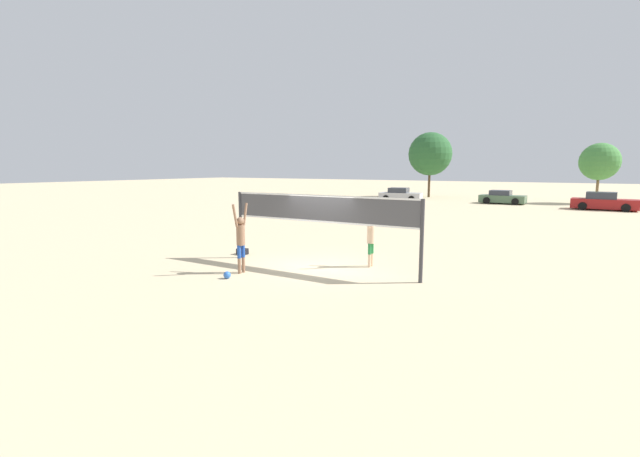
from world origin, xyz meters
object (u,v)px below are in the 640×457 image
(parked_car_mid, at_px, (502,198))
(volleyball, at_px, (227,275))
(player_spiker, at_px, (241,236))
(tree_left_cluster, at_px, (430,154))
(volleyball_net, at_px, (320,216))
(gear_bag, at_px, (242,251))
(parked_car_far, at_px, (400,195))
(parked_car_near, at_px, (604,202))
(tree_right_cluster, at_px, (600,162))
(player_blocker, at_px, (371,236))

(parked_car_mid, bearing_deg, volleyball, -92.98)
(player_spiker, bearing_deg, tree_left_cluster, 8.06)
(volleyball_net, bearing_deg, gear_bag, 172.87)
(parked_car_far, bearing_deg, player_spiker, -85.80)
(gear_bag, distance_m, parked_car_far, 29.78)
(gear_bag, relative_size, parked_car_near, 0.08)
(gear_bag, xyz_separation_m, parked_car_far, (-4.31, 29.46, 0.51))
(gear_bag, relative_size, parked_car_mid, 0.10)
(volleyball, distance_m, tree_right_cluster, 40.90)
(parked_car_far, bearing_deg, tree_left_cluster, 77.32)
(volleyball, bearing_deg, tree_left_cluster, 98.05)
(gear_bag, bearing_deg, volleyball_net, -7.13)
(volleyball_net, height_order, player_spiker, volleyball_net)
(volleyball_net, height_order, volleyball, volleyball_net)
(player_blocker, bearing_deg, parked_car_far, -161.57)
(player_blocker, height_order, parked_car_mid, player_blocker)
(volleyball_net, height_order, player_blocker, volleyball_net)
(gear_bag, bearing_deg, tree_right_cluster, 70.15)
(player_spiker, relative_size, player_blocker, 1.12)
(parked_car_mid, bearing_deg, volleyball_net, -90.18)
(gear_bag, distance_m, tree_left_cluster, 37.47)
(volleyball, distance_m, parked_car_near, 34.06)
(volleyball_net, relative_size, parked_car_far, 1.62)
(gear_bag, height_order, tree_right_cluster, tree_right_cluster)
(player_spiker, height_order, parked_car_near, player_spiker)
(player_spiker, bearing_deg, parked_car_far, 11.23)
(tree_left_cluster, xyz_separation_m, tree_right_cluster, (16.59, -0.89, -1.01))
(volleyball_net, height_order, tree_right_cluster, tree_right_cluster)
(player_spiker, relative_size, tree_left_cluster, 0.31)
(volleyball, xyz_separation_m, gear_bag, (-2.11, 3.13, 0.00))
(parked_car_near, relative_size, tree_left_cluster, 0.64)
(player_spiker, distance_m, tree_right_cluster, 40.07)
(player_blocker, bearing_deg, parked_car_near, 164.21)
(parked_car_mid, bearing_deg, gear_bag, -97.27)
(player_blocker, xyz_separation_m, parked_car_near, (8.02, 28.36, -0.42))
(gear_bag, relative_size, tree_right_cluster, 0.07)
(parked_car_mid, bearing_deg, tree_left_cluster, 149.91)
(parked_car_near, bearing_deg, player_spiker, -105.86)
(player_spiker, distance_m, volleyball, 1.37)
(player_blocker, relative_size, parked_car_near, 0.43)
(gear_bag, xyz_separation_m, parked_car_mid, (5.25, 31.40, 0.47))
(gear_bag, bearing_deg, parked_car_far, 98.32)
(volleyball_net, distance_m, player_spiker, 2.72)
(player_blocker, height_order, tree_right_cluster, tree_right_cluster)
(volleyball_net, xyz_separation_m, player_spiker, (-1.91, -1.84, -0.59))
(volleyball, xyz_separation_m, parked_car_mid, (3.15, 34.53, 0.47))
(tree_right_cluster, bearing_deg, player_blocker, -102.34)
(parked_car_near, relative_size, parked_car_mid, 1.16)
(volleyball_net, xyz_separation_m, player_blocker, (1.37, 1.17, -0.74))
(parked_car_far, distance_m, tree_right_cluster, 18.87)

